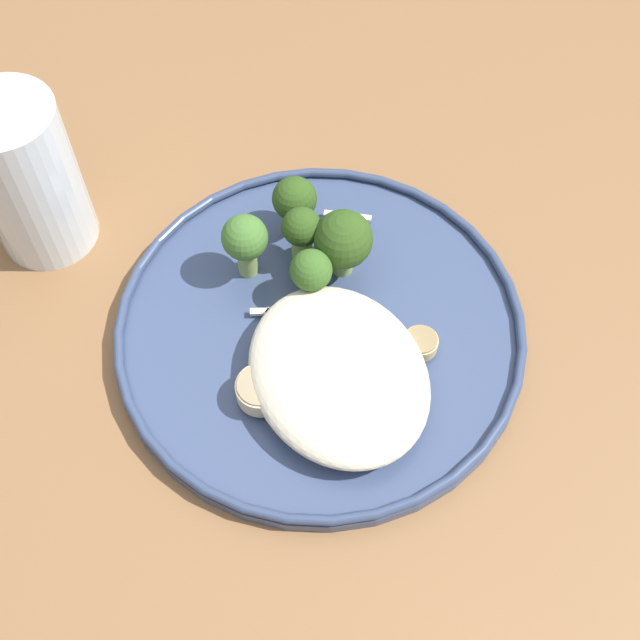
% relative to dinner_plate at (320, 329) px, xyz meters
% --- Properties ---
extents(ground, '(6.00, 6.00, 0.00)m').
position_rel_dinner_plate_xyz_m(ground, '(0.04, 0.01, -0.75)').
color(ground, '#665B51').
extents(wooden_dining_table, '(1.40, 1.00, 0.74)m').
position_rel_dinner_plate_xyz_m(wooden_dining_table, '(0.04, 0.01, -0.09)').
color(wooden_dining_table, brown).
rests_on(wooden_dining_table, ground).
extents(dinner_plate, '(0.29, 0.29, 0.02)m').
position_rel_dinner_plate_xyz_m(dinner_plate, '(0.00, 0.00, 0.00)').
color(dinner_plate, '#38476B').
rests_on(dinner_plate, wooden_dining_table).
extents(noodle_bed, '(0.14, 0.12, 0.03)m').
position_rel_dinner_plate_xyz_m(noodle_bed, '(-0.05, 0.01, 0.02)').
color(noodle_bed, beige).
rests_on(noodle_bed, dinner_plate).
extents(seared_scallop_front_small, '(0.03, 0.03, 0.01)m').
position_rel_dinner_plate_xyz_m(seared_scallop_front_small, '(-0.01, -0.01, 0.01)').
color(seared_scallop_front_small, '#DBB77A').
rests_on(seared_scallop_front_small, dinner_plate).
extents(seared_scallop_tilted_round, '(0.03, 0.03, 0.01)m').
position_rel_dinner_plate_xyz_m(seared_scallop_tilted_round, '(-0.05, 0.01, 0.01)').
color(seared_scallop_tilted_round, '#E5C689').
rests_on(seared_scallop_tilted_round, dinner_plate).
extents(seared_scallop_half_hidden, '(0.03, 0.03, 0.01)m').
position_rel_dinner_plate_xyz_m(seared_scallop_half_hidden, '(-0.03, -0.00, 0.01)').
color(seared_scallop_half_hidden, '#E5C689').
rests_on(seared_scallop_half_hidden, dinner_plate).
extents(seared_scallop_rear_pale, '(0.03, 0.03, 0.02)m').
position_rel_dinner_plate_xyz_m(seared_scallop_rear_pale, '(-0.03, 0.06, 0.01)').
color(seared_scallop_rear_pale, beige).
rests_on(seared_scallop_rear_pale, dinner_plate).
extents(seared_scallop_left_edge, '(0.02, 0.02, 0.01)m').
position_rel_dinner_plate_xyz_m(seared_scallop_left_edge, '(-0.05, -0.05, 0.01)').
color(seared_scallop_left_edge, '#DBB77A').
rests_on(seared_scallop_left_edge, dinner_plate).
extents(broccoli_floret_left_leaning, '(0.03, 0.03, 0.05)m').
position_rel_dinner_plate_xyz_m(broccoli_floret_left_leaning, '(0.06, -0.01, 0.03)').
color(broccoli_floret_left_leaning, '#7A994C').
rests_on(broccoli_floret_left_leaning, dinner_plate).
extents(broccoli_floret_split_head, '(0.03, 0.03, 0.05)m').
position_rel_dinner_plate_xyz_m(broccoli_floret_split_head, '(0.09, -0.02, 0.03)').
color(broccoli_floret_split_head, '#89A356').
rests_on(broccoli_floret_split_head, dinner_plate).
extents(broccoli_floret_front_edge, '(0.03, 0.03, 0.06)m').
position_rel_dinner_plate_xyz_m(broccoli_floret_front_edge, '(0.07, 0.03, 0.04)').
color(broccoli_floret_front_edge, '#89A356').
rests_on(broccoli_floret_front_edge, dinner_plate).
extents(broccoli_floret_near_rim, '(0.04, 0.04, 0.06)m').
position_rel_dinner_plate_xyz_m(broccoli_floret_near_rim, '(0.04, -0.04, 0.04)').
color(broccoli_floret_near_rim, '#89A356').
rests_on(broccoli_floret_near_rim, dinner_plate).
extents(broccoli_floret_beside_noodles, '(0.03, 0.03, 0.05)m').
position_rel_dinner_plate_xyz_m(broccoli_floret_beside_noodles, '(0.03, -0.01, 0.03)').
color(broccoli_floret_beside_noodles, '#7A994C').
rests_on(broccoli_floret_beside_noodles, dinner_plate).
extents(onion_sliver_pale_crescent, '(0.02, 0.04, 0.00)m').
position_rel_dinner_plate_xyz_m(onion_sliver_pale_crescent, '(0.02, 0.02, 0.01)').
color(onion_sliver_pale_crescent, silver).
rests_on(onion_sliver_pale_crescent, dinner_plate).
extents(onion_sliver_short_strip, '(0.04, 0.04, 0.00)m').
position_rel_dinner_plate_xyz_m(onion_sliver_short_strip, '(0.01, 0.01, 0.01)').
color(onion_sliver_short_strip, silver).
rests_on(onion_sliver_short_strip, dinner_plate).
extents(onion_sliver_curled_piece, '(0.02, 0.03, 0.00)m').
position_rel_dinner_plate_xyz_m(onion_sliver_curled_piece, '(0.08, -0.06, 0.01)').
color(onion_sliver_curled_piece, silver).
rests_on(onion_sliver_curled_piece, dinner_plate).
extents(water_glass, '(0.07, 0.07, 0.13)m').
position_rel_dinner_plate_xyz_m(water_glass, '(0.17, 0.15, 0.05)').
color(water_glass, silver).
rests_on(water_glass, wooden_dining_table).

